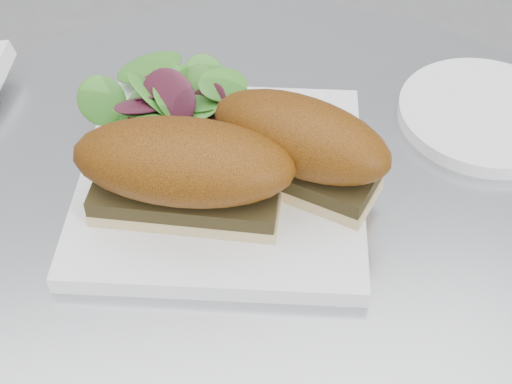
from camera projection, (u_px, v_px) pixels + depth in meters
plate at (222, 180)px, 0.60m from camera, size 0.28×0.28×0.02m
sandwich_left at (184, 170)px, 0.54m from camera, size 0.18×0.12×0.08m
sandwich_right at (300, 145)px, 0.56m from camera, size 0.16×0.14×0.08m
salad at (156, 103)px, 0.62m from camera, size 0.12×0.12×0.05m
saucer at (484, 114)px, 0.66m from camera, size 0.16×0.16×0.01m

